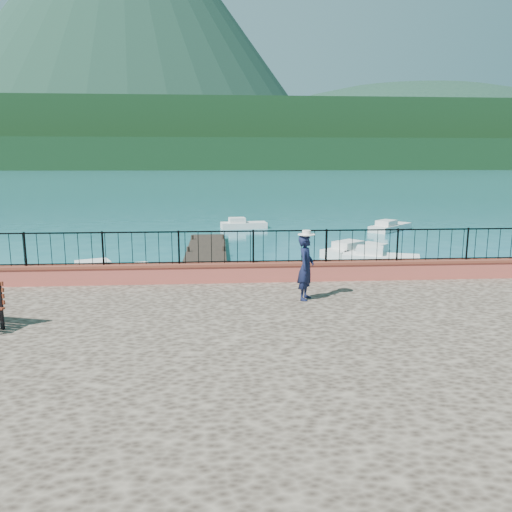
{
  "coord_description": "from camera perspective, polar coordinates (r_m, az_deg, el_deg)",
  "views": [
    {
      "loc": [
        -1.29,
        -10.9,
        4.75
      ],
      "look_at": [
        -0.34,
        2.0,
        2.3
      ],
      "focal_mm": 35.0,
      "sensor_mm": 36.0,
      "label": 1
    }
  ],
  "objects": [
    {
      "name": "volcano",
      "position": [
        744.17,
        -14.6,
        24.82
      ],
      "size": [
        560.0,
        560.0,
        380.0
      ],
      "primitive_type": "cone",
      "color": "#142D23",
      "rests_on": "ground"
    },
    {
      "name": "far_forest",
      "position": [
        310.94,
        -4.03,
        11.48
      ],
      "size": [
        900.0,
        60.0,
        18.0
      ],
      "primitive_type": "cube",
      "color": "black",
      "rests_on": "ground"
    },
    {
      "name": "dock",
      "position": [
        23.37,
        -5.85,
        -0.68
      ],
      "size": [
        2.0,
        16.0,
        0.3
      ],
      "primitive_type": "cube",
      "color": "#2D231C",
      "rests_on": "ground"
    },
    {
      "name": "ground",
      "position": [
        11.96,
        2.39,
        -12.68
      ],
      "size": [
        2000.0,
        2000.0,
        0.0
      ],
      "primitive_type": "plane",
      "color": "#19596B",
      "rests_on": "ground"
    },
    {
      "name": "boat_2",
      "position": [
        26.35,
        11.28,
        1.01
      ],
      "size": [
        4.04,
        3.55,
        0.8
      ],
      "primitive_type": "cube",
      "rotation": [
        0.0,
        0.0,
        0.66
      ],
      "color": "silver",
      "rests_on": "ground"
    },
    {
      "name": "hat",
      "position": [
        12.83,
        5.79,
        2.68
      ],
      "size": [
        0.44,
        0.44,
        0.12
      ],
      "primitive_type": "cylinder",
      "color": "white",
      "rests_on": "person"
    },
    {
      "name": "companion_hill",
      "position": [
        612.31,
        17.26,
        9.81
      ],
      "size": [
        448.0,
        384.0,
        180.0
      ],
      "primitive_type": "ellipsoid",
      "color": "#142D23",
      "rests_on": "ground"
    },
    {
      "name": "boat_1",
      "position": [
        24.37,
        14.09,
        0.12
      ],
      "size": [
        3.75,
        2.44,
        0.8
      ],
      "primitive_type": "cube",
      "rotation": [
        0.0,
        0.0,
        -0.36
      ],
      "color": "white",
      "rests_on": "ground"
    },
    {
      "name": "person",
      "position": [
        12.99,
        5.71,
        -1.32
      ],
      "size": [
        0.62,
        0.73,
        1.71
      ],
      "primitive_type": "imported",
      "rotation": [
        0.0,
        0.0,
        1.17
      ],
      "color": "#111633",
      "rests_on": "promenade"
    },
    {
      "name": "foothills",
      "position": [
        371.31,
        -4.09,
        13.36
      ],
      "size": [
        900.0,
        120.0,
        44.0
      ],
      "primitive_type": "cube",
      "color": "black",
      "rests_on": "ground"
    },
    {
      "name": "boat_0",
      "position": [
        21.56,
        -16.67,
        -1.38
      ],
      "size": [
        3.88,
        2.68,
        0.8
      ],
      "primitive_type": "cube",
      "rotation": [
        0.0,
        0.0,
        0.42
      ],
      "color": "silver",
      "rests_on": "ground"
    },
    {
      "name": "boat_5",
      "position": [
        36.26,
        15.11,
        3.46
      ],
      "size": [
        3.82,
        3.79,
        0.8
      ],
      "primitive_type": "cube",
      "rotation": [
        0.0,
        0.0,
        0.78
      ],
      "color": "silver",
      "rests_on": "ground"
    },
    {
      "name": "parapet",
      "position": [
        15.02,
        0.83,
        -1.82
      ],
      "size": [
        28.0,
        0.46,
        0.58
      ],
      "primitive_type": "cube",
      "color": "#B84B42",
      "rests_on": "promenade"
    },
    {
      "name": "railing",
      "position": [
        14.87,
        0.84,
        1.06
      ],
      "size": [
        27.0,
        0.05,
        0.95
      ],
      "primitive_type": "cube",
      "color": "black",
      "rests_on": "parapet"
    },
    {
      "name": "boat_4",
      "position": [
        36.28,
        -1.41,
        3.83
      ],
      "size": [
        3.4,
        1.67,
        0.8
      ],
      "primitive_type": "cube",
      "rotation": [
        0.0,
        0.0,
        0.12
      ],
      "color": "silver",
      "rests_on": "ground"
    }
  ]
}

